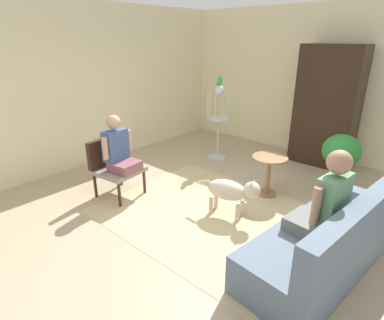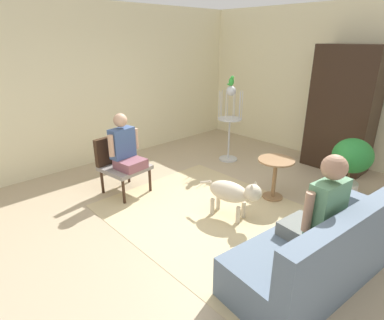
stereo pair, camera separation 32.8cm
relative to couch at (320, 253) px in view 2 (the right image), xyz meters
The scene contains 14 objects.
ground_plane 1.52m from the couch, behind, with size 8.00×8.00×0.00m, color tan.
back_wall 3.93m from the couch, 113.26° to the left, with size 6.58×0.12×2.88m, color beige.
left_wall 4.69m from the couch, behind, with size 0.12×7.27×2.88m, color beige.
area_rug 1.61m from the couch, behind, with size 2.81×2.31×0.01m, color #C6B284.
couch is the anchor object (origin of this frame).
armchair 3.10m from the couch, behind, with size 0.69×0.69×0.87m.
person_on_couch 0.48m from the couch, 152.75° to the right, with size 0.52×0.56×0.92m.
person_on_armchair 2.98m from the couch, behind, with size 0.48×0.53×0.81m.
round_end_table 1.73m from the couch, 137.65° to the left, with size 0.53×0.53×0.62m.
dog 1.37m from the couch, 168.16° to the left, with size 0.89×0.38×0.59m.
bird_cage_stand 3.41m from the couch, 145.90° to the left, with size 0.45×0.45×1.45m.
parrot 3.59m from the couch, 145.92° to the left, with size 0.17×0.10×0.18m.
potted_plant 2.01m from the couch, 104.94° to the left, with size 0.55×0.55×0.94m.
armoire_cabinet 3.36m from the couch, 111.34° to the left, with size 1.06×0.56×2.18m, color black.
Camera 2 is at (2.47, -2.69, 2.27)m, focal length 29.36 mm.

